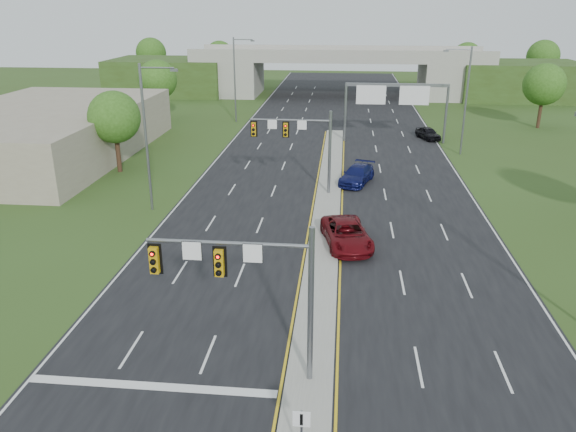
# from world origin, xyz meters

# --- Properties ---
(ground) EXTENTS (240.00, 240.00, 0.00)m
(ground) POSITION_xyz_m (0.00, 0.00, 0.00)
(ground) COLOR #2F4318
(ground) RESTS_ON ground
(road) EXTENTS (24.00, 160.00, 0.02)m
(road) POSITION_xyz_m (0.00, 35.00, 0.01)
(road) COLOR black
(road) RESTS_ON ground
(median) EXTENTS (2.00, 54.00, 0.16)m
(median) POSITION_xyz_m (0.00, 23.00, 0.10)
(median) COLOR gray
(median) RESTS_ON road
(lane_markings) EXTENTS (23.72, 160.00, 0.01)m
(lane_markings) POSITION_xyz_m (-0.60, 28.91, 0.02)
(lane_markings) COLOR gold
(lane_markings) RESTS_ON road
(signal_mast_near) EXTENTS (6.62, 0.60, 7.00)m
(signal_mast_near) POSITION_xyz_m (-2.26, -0.07, 4.73)
(signal_mast_near) COLOR slate
(signal_mast_near) RESTS_ON ground
(signal_mast_far) EXTENTS (6.62, 0.60, 7.00)m
(signal_mast_far) POSITION_xyz_m (-2.26, 24.93, 4.73)
(signal_mast_far) COLOR slate
(signal_mast_far) RESTS_ON ground
(keep_right_sign) EXTENTS (0.60, 0.13, 2.20)m
(keep_right_sign) POSITION_xyz_m (0.00, -4.53, 1.52)
(keep_right_sign) COLOR slate
(keep_right_sign) RESTS_ON ground
(sign_gantry) EXTENTS (11.58, 0.44, 6.67)m
(sign_gantry) POSITION_xyz_m (6.68, 44.92, 5.24)
(sign_gantry) COLOR slate
(sign_gantry) RESTS_ON ground
(overpass) EXTENTS (80.00, 14.00, 8.10)m
(overpass) POSITION_xyz_m (0.00, 80.00, 3.55)
(overpass) COLOR gray
(overpass) RESTS_ON ground
(lightpole_l_mid) EXTENTS (2.85, 0.25, 11.00)m
(lightpole_l_mid) POSITION_xyz_m (-13.30, 20.00, 6.10)
(lightpole_l_mid) COLOR slate
(lightpole_l_mid) RESTS_ON ground
(lightpole_l_far) EXTENTS (2.85, 0.25, 11.00)m
(lightpole_l_far) POSITION_xyz_m (-13.30, 55.00, 6.10)
(lightpole_l_far) COLOR slate
(lightpole_l_far) RESTS_ON ground
(lightpole_r_far) EXTENTS (2.85, 0.25, 11.00)m
(lightpole_r_far) POSITION_xyz_m (13.30, 40.00, 6.10)
(lightpole_r_far) COLOR slate
(lightpole_r_far) RESTS_ON ground
(tree_l_near) EXTENTS (4.80, 4.80, 7.60)m
(tree_l_near) POSITION_xyz_m (-20.00, 30.00, 5.18)
(tree_l_near) COLOR #382316
(tree_l_near) RESTS_ON ground
(tree_l_mid) EXTENTS (5.20, 5.20, 8.12)m
(tree_l_mid) POSITION_xyz_m (-24.00, 55.00, 5.51)
(tree_l_mid) COLOR #382316
(tree_l_mid) RESTS_ON ground
(tree_r_mid) EXTENTS (5.20, 5.20, 8.12)m
(tree_r_mid) POSITION_xyz_m (26.00, 55.00, 5.51)
(tree_r_mid) COLOR #382316
(tree_r_mid) RESTS_ON ground
(tree_back_a) EXTENTS (6.00, 6.00, 8.85)m
(tree_back_a) POSITION_xyz_m (-38.00, 94.00, 5.84)
(tree_back_a) COLOR #382316
(tree_back_a) RESTS_ON ground
(tree_back_b) EXTENTS (5.60, 5.60, 8.32)m
(tree_back_b) POSITION_xyz_m (-24.00, 94.00, 5.51)
(tree_back_b) COLOR #382316
(tree_back_b) RESTS_ON ground
(tree_back_c) EXTENTS (5.60, 5.60, 8.32)m
(tree_back_c) POSITION_xyz_m (24.00, 94.00, 5.51)
(tree_back_c) COLOR #382316
(tree_back_c) RESTS_ON ground
(tree_back_d) EXTENTS (6.00, 6.00, 8.85)m
(tree_back_d) POSITION_xyz_m (38.00, 94.00, 5.84)
(tree_back_d) COLOR #382316
(tree_back_d) RESTS_ON ground
(commercial_building) EXTENTS (18.00, 30.00, 5.00)m
(commercial_building) POSITION_xyz_m (-30.00, 35.00, 2.50)
(commercial_building) COLOR gray
(commercial_building) RESTS_ON ground
(car_far_a) EXTENTS (3.85, 6.30, 1.63)m
(car_far_a) POSITION_xyz_m (1.50, 14.45, 0.84)
(car_far_a) COLOR #58080E
(car_far_a) RESTS_ON road
(car_far_b) EXTENTS (3.66, 5.68, 1.53)m
(car_far_b) POSITION_xyz_m (2.38, 28.46, 0.79)
(car_far_b) COLOR #0B1046
(car_far_b) RESTS_ON road
(car_far_c) EXTENTS (2.98, 4.43, 1.40)m
(car_far_c) POSITION_xyz_m (11.00, 46.92, 0.72)
(car_far_c) COLOR black
(car_far_c) RESTS_ON road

